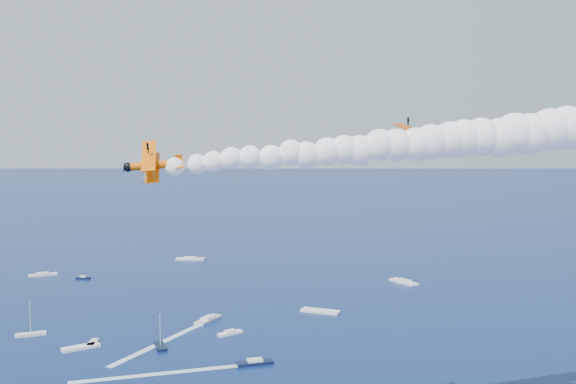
{
  "coord_description": "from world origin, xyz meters",
  "views": [
    {
      "loc": [
        6.69,
        -77.84,
        55.03
      ],
      "look_at": [
        6.12,
        17.51,
        46.39
      ],
      "focal_mm": 41.61,
      "sensor_mm": 36.0,
      "label": 1
    }
  ],
  "objects": [
    {
      "name": "spectator_boats",
      "position": [
        -11.84,
        109.07,
        0.35
      ],
      "size": [
        232.43,
        180.05,
        0.7
      ],
      "color": "silver",
      "rests_on": "ground"
    },
    {
      "name": "biplane_lead",
      "position": [
        24.39,
        21.81,
        54.3
      ],
      "size": [
        8.73,
        9.95,
        6.48
      ],
      "primitive_type": null,
      "rotation": [
        -0.19,
        0.07,
        3.39
      ],
      "color": "#D74804"
    },
    {
      "name": "biplane_trail",
      "position": [
        -12.16,
        13.2,
        50.47
      ],
      "size": [
        9.46,
        11.62,
        9.3
      ],
      "primitive_type": null,
      "rotation": [
        -0.43,
        0.07,
        3.29
      ],
      "color": "#FF6505"
    },
    {
      "name": "boat_wakes",
      "position": [
        -43.46,
        67.39,
        0.03
      ],
      "size": [
        90.81,
        69.59,
        0.04
      ],
      "color": "white",
      "rests_on": "ground"
    },
    {
      "name": "smoke_trail_trail",
      "position": [
        19.09,
        17.9,
        52.89
      ],
      "size": [
        64.66,
        24.26,
        11.4
      ],
      "primitive_type": null,
      "rotation": [
        0.0,
        0.0,
        3.29
      ],
      "color": "white"
    }
  ]
}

